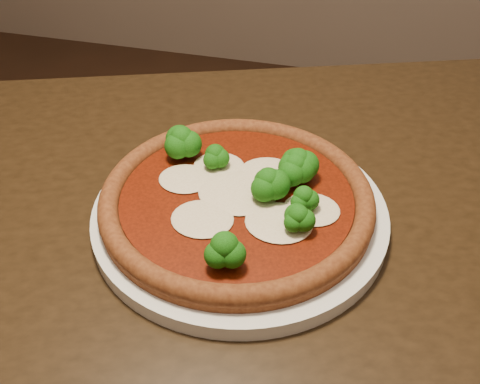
# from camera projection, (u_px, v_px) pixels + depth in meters

# --- Properties ---
(dining_table) EXTENTS (1.36, 1.13, 0.75)m
(dining_table) POSITION_uv_depth(u_px,v_px,m) (181.00, 292.00, 0.67)
(dining_table) COLOR black
(dining_table) RESTS_ON floor
(plate) EXTENTS (0.33, 0.33, 0.02)m
(plate) POSITION_uv_depth(u_px,v_px,m) (240.00, 213.00, 0.61)
(plate) COLOR silver
(plate) RESTS_ON dining_table
(pizza) EXTENTS (0.31, 0.31, 0.06)m
(pizza) POSITION_uv_depth(u_px,v_px,m) (239.00, 195.00, 0.60)
(pizza) COLOR brown
(pizza) RESTS_ON plate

